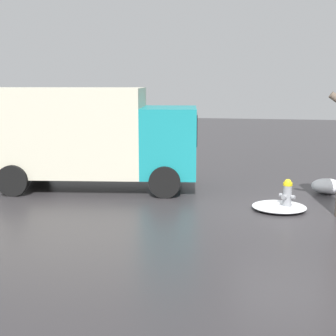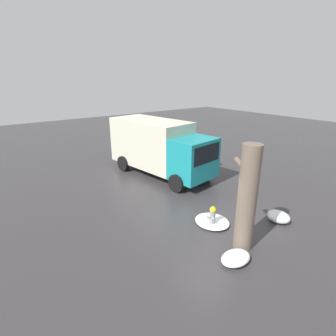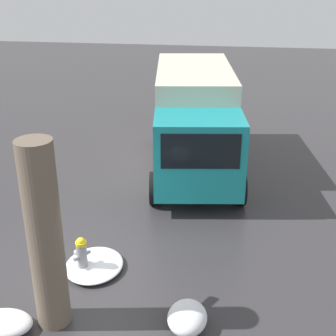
% 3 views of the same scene
% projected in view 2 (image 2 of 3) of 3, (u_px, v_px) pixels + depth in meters
% --- Properties ---
extents(ground_plane, '(60.00, 60.00, 0.00)m').
position_uv_depth(ground_plane, '(212.00, 227.00, 9.86)').
color(ground_plane, '#333033').
extents(fire_hydrant, '(0.40, 0.36, 0.86)m').
position_uv_depth(fire_hydrant, '(212.00, 217.00, 9.72)').
color(fire_hydrant, gray).
rests_on(fire_hydrant, ground_plane).
extents(tree_trunk, '(0.92, 0.60, 3.51)m').
position_uv_depth(tree_trunk, '(247.00, 198.00, 8.15)').
color(tree_trunk, '#6B5B4C').
rests_on(tree_trunk, ground_plane).
extents(delivery_truck, '(6.72, 3.25, 3.06)m').
position_uv_depth(delivery_truck, '(159.00, 146.00, 14.78)').
color(delivery_truck, teal).
rests_on(delivery_truck, ground_plane).
extents(snow_pile_by_hydrant, '(0.72, 1.04, 0.29)m').
position_uv_depth(snow_pile_by_hydrant, '(236.00, 258.00, 7.96)').
color(snow_pile_by_hydrant, white).
rests_on(snow_pile_by_hydrant, ground_plane).
extents(snow_pile_curbside, '(1.38, 1.23, 0.19)m').
position_uv_depth(snow_pile_curbside, '(212.00, 221.00, 10.07)').
color(snow_pile_curbside, white).
rests_on(snow_pile_curbside, ground_plane).
extents(snow_pile_by_tree, '(0.89, 0.71, 0.44)m').
position_uv_depth(snow_pile_by_tree, '(279.00, 217.00, 10.16)').
color(snow_pile_by_tree, white).
rests_on(snow_pile_by_tree, ground_plane).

